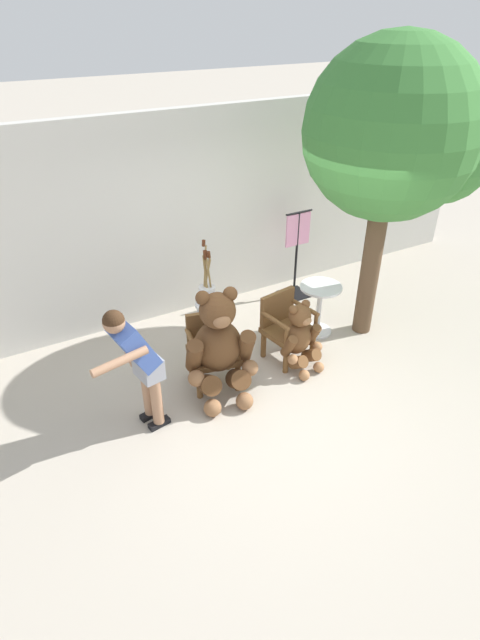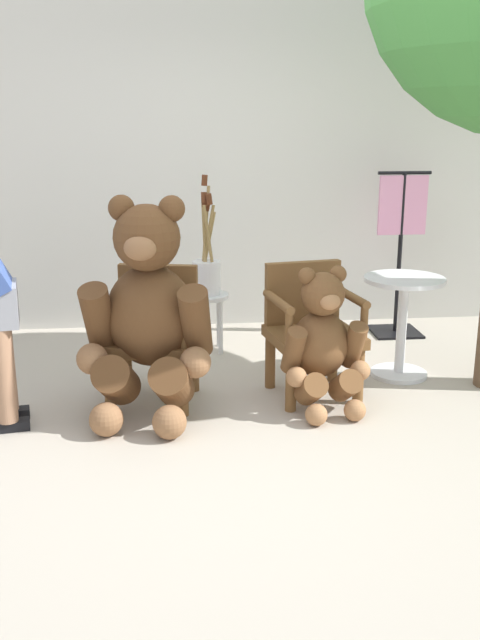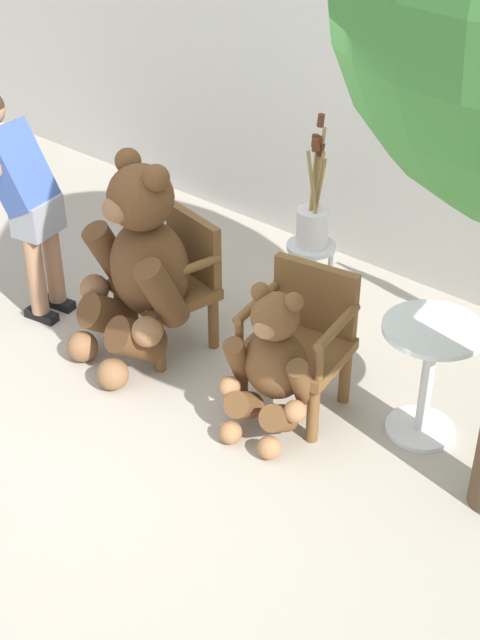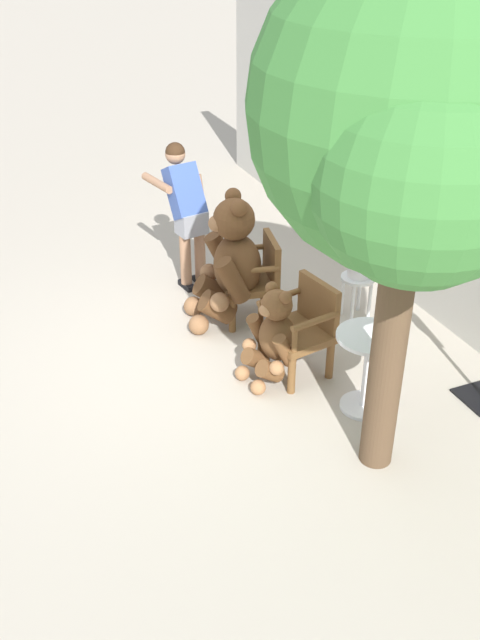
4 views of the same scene
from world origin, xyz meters
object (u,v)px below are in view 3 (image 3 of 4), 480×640
at_px(teddy_bear_large, 139,265).
at_px(brush_bucket, 313,217).
at_px(person_visitor, 21,189).
at_px(wooden_chair_left, 173,279).
at_px(wooden_chair_right, 301,338).
at_px(white_stool, 311,258).
at_px(round_side_table, 429,368).
at_px(teddy_bear_small, 272,364).

bearing_deg(teddy_bear_large, brush_bucket, 70.62).
relative_size(teddy_bear_large, person_visitor, 0.88).
bearing_deg(person_visitor, wooden_chair_left, 20.10).
distance_m(wooden_chair_left, teddy_bear_large, 0.32).
bearing_deg(wooden_chair_right, person_visitor, -169.82).
height_order(teddy_bear_large, person_visitor, person_visitor).
relative_size(white_stool, round_side_table, 0.64).
bearing_deg(white_stool, wooden_chair_left, -112.62).
relative_size(wooden_chair_left, white_stool, 1.87).
relative_size(teddy_bear_large, round_side_table, 1.87).
distance_m(white_stool, round_side_table, 1.51).
distance_m(wooden_chair_left, brush_bucket, 1.05).
distance_m(white_stool, brush_bucket, 0.31).
bearing_deg(teddy_bear_small, wooden_chair_left, 164.56).
distance_m(teddy_bear_large, person_visitor, 1.00).
height_order(person_visitor, white_stool, person_visitor).
height_order(wooden_chair_right, brush_bucket, brush_bucket).
distance_m(teddy_bear_large, teddy_bear_small, 1.09).
distance_m(wooden_chair_right, person_visitor, 2.10).
xyz_separation_m(teddy_bear_large, brush_bucket, (0.42, 1.20, 0.00)).
distance_m(wooden_chair_left, person_visitor, 1.14).
bearing_deg(teddy_bear_large, person_visitor, -173.48).
bearing_deg(teddy_bear_small, brush_bucket, 117.76).
xyz_separation_m(wooden_chair_left, white_stool, (0.39, 0.95, -0.11)).
relative_size(wooden_chair_right, white_stool, 1.87).
xyz_separation_m(wooden_chair_left, teddy_bear_small, (1.05, -0.29, -0.02)).
relative_size(teddy_bear_small, round_side_table, 1.27).
distance_m(teddy_bear_large, round_side_table, 1.83).
relative_size(wooden_chair_right, teddy_bear_large, 0.64).
distance_m(teddy_bear_small, brush_bucket, 1.41).
xyz_separation_m(wooden_chair_left, brush_bucket, (0.40, 0.95, 0.20)).
distance_m(teddy_bear_small, round_side_table, 0.86).
bearing_deg(round_side_table, brush_bucket, 152.04).
distance_m(wooden_chair_right, teddy_bear_small, 0.29).
bearing_deg(wooden_chair_right, round_side_table, 18.91).
xyz_separation_m(person_visitor, round_side_table, (2.71, 0.60, -0.46)).
relative_size(wooden_chair_right, brush_bucket, 0.95).
distance_m(wooden_chair_left, white_stool, 1.03).
bearing_deg(teddy_bear_large, teddy_bear_small, -1.99).
height_order(teddy_bear_large, round_side_table, teddy_bear_large).
distance_m(person_visitor, round_side_table, 2.82).
xyz_separation_m(wooden_chair_right, person_visitor, (-2.01, -0.36, 0.45)).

